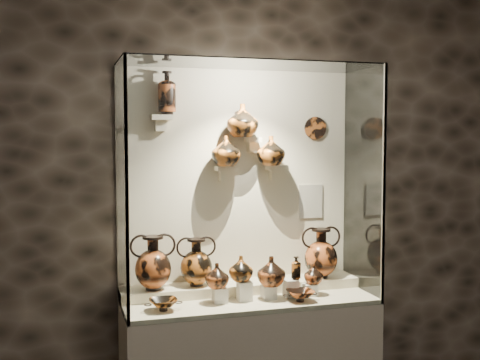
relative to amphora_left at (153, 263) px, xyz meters
name	(u,v)px	position (x,y,z in m)	size (l,w,h in m)	color
wall_back	(236,181)	(0.63, 0.18, 0.52)	(5.00, 0.02, 3.20)	black
plinth	(249,360)	(0.63, -0.14, -0.68)	(1.70, 0.60, 0.80)	beige
front_tier	(249,300)	(0.63, -0.14, -0.27)	(1.68, 0.58, 0.03)	beige
rear_tier	(242,289)	(0.63, 0.04, -0.23)	(1.70, 0.25, 0.10)	beige
back_panel	(236,181)	(0.63, 0.18, 0.52)	(1.70, 0.03, 1.60)	beige
glass_front	(264,188)	(0.63, -0.43, 0.52)	(1.70, 0.01, 1.60)	white
glass_left	(121,188)	(-0.22, -0.14, 0.52)	(0.01, 0.60, 1.60)	white
glass_right	(363,182)	(1.48, -0.14, 0.52)	(0.01, 0.60, 1.60)	white
glass_top	(250,64)	(0.63, -0.14, 1.31)	(1.70, 0.60, 0.01)	white
frame_post_left	(127,192)	(-0.21, -0.43, 0.52)	(0.02, 0.02, 1.60)	gray
frame_post_right	(384,185)	(1.47, -0.43, 0.52)	(0.02, 0.02, 1.60)	gray
pedestal_a	(220,295)	(0.41, -0.19, -0.20)	(0.09, 0.09, 0.10)	silver
pedestal_b	(244,291)	(0.58, -0.19, -0.19)	(0.09, 0.09, 0.13)	silver
pedestal_c	(269,292)	(0.75, -0.19, -0.21)	(0.09, 0.09, 0.09)	silver
pedestal_d	(291,288)	(0.91, -0.19, -0.19)	(0.09, 0.09, 0.12)	silver
pedestal_e	(310,290)	(1.05, -0.19, -0.21)	(0.09, 0.09, 0.08)	silver
bracket_ul	(161,117)	(0.08, 0.10, 0.97)	(0.14, 0.12, 0.04)	beige
bracket_ca	(226,168)	(0.53, 0.10, 0.62)	(0.14, 0.12, 0.04)	beige
bracket_cb	(253,140)	(0.73, 0.10, 0.82)	(0.10, 0.12, 0.04)	beige
bracket_cc	(277,167)	(0.91, 0.10, 0.62)	(0.14, 0.12, 0.04)	beige
amphora_left	(153,263)	(0.00, 0.00, 0.00)	(0.29, 0.29, 0.36)	#A44A1F
amphora_mid	(196,262)	(0.30, 0.02, -0.02)	(0.26, 0.26, 0.33)	#AB5A1E
amphora_right	(321,253)	(1.22, 0.01, 0.00)	(0.29, 0.29, 0.36)	#A44A1F
jug_a	(217,276)	(0.39, -0.20, -0.07)	(0.16, 0.16, 0.16)	#A44A1F
jug_b	(241,268)	(0.56, -0.17, -0.04)	(0.16, 0.16, 0.17)	#AB5A1E
jug_c	(271,271)	(0.76, -0.20, -0.06)	(0.19, 0.19, 0.20)	#A44A1F
jug_e	(313,274)	(1.08, -0.19, -0.10)	(0.13, 0.13, 0.14)	#A44A1F
lekythos_small	(296,267)	(0.94, -0.20, -0.04)	(0.08, 0.08, 0.18)	#AB5A1E
kylix_left	(163,303)	(0.02, -0.27, -0.21)	(0.23, 0.19, 0.09)	#AB5A1E
kylix_right	(300,294)	(0.93, -0.31, -0.21)	(0.23, 0.20, 0.09)	#A44A1F
lekythos_tall	(167,90)	(0.12, 0.08, 1.15)	(0.13, 0.13, 0.33)	#A44A1F
ovoid_vase_a	(226,151)	(0.52, 0.05, 0.74)	(0.20, 0.20, 0.21)	#AB5A1E
ovoid_vase_b	(242,120)	(0.64, 0.04, 0.95)	(0.22, 0.22, 0.23)	#AB5A1E
ovoid_vase_c	(271,151)	(0.85, 0.05, 0.74)	(0.20, 0.20, 0.21)	#AB5A1E
wall_plate	(315,128)	(1.23, 0.15, 0.90)	(0.17, 0.17, 0.02)	#9E4E1F
info_placard	(311,201)	(1.20, 0.16, 0.36)	(0.19, 0.01, 0.25)	beige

